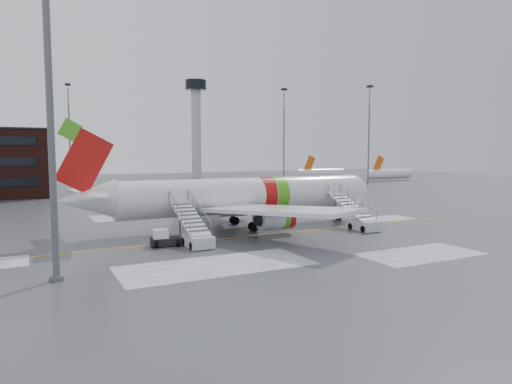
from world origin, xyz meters
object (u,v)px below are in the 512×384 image
airliner (240,196)px  airstair_fwd (359,219)px  airstair_aft (195,233)px  pushback_tug (164,239)px  light_mast_near (50,98)px

airliner → airstair_fwd: 12.90m
airstair_aft → pushback_tug: (-2.50, 0.95, -0.41)m
airliner → pushback_tug: 11.68m
airliner → light_mast_near: 24.27m
light_mast_near → airstair_aft: bearing=29.0°
airstair_aft → pushback_tug: bearing=159.3°
airliner → airstair_aft: 10.13m
airliner → airstair_fwd: size_ratio=4.55×
airstair_aft → light_mast_near: light_mast_near is taller
pushback_tug → airstair_aft: bearing=-20.7°
pushback_tug → light_mast_near: (-9.02, -7.34, 10.84)m
airstair_aft → light_mast_near: size_ratio=0.35×
airliner → airstair_fwd: (10.87, -6.54, -2.35)m
airstair_fwd → airstair_aft: size_ratio=1.00×
pushback_tug → light_mast_near: size_ratio=0.12×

